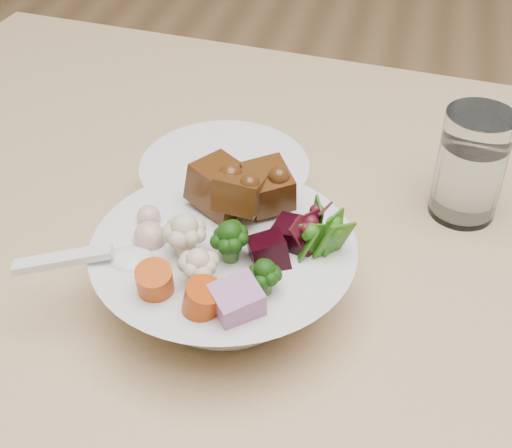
# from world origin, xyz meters

# --- Properties ---
(food_bowl) EXTENTS (0.21, 0.21, 0.12)m
(food_bowl) POSITION_xyz_m (-0.31, 0.10, 0.83)
(food_bowl) COLOR silver
(food_bowl) RESTS_ON dining_table
(soup_spoon) EXTENTS (0.11, 0.06, 0.02)m
(soup_spoon) POSITION_xyz_m (-0.39, 0.06, 0.85)
(soup_spoon) COLOR silver
(soup_spoon) RESTS_ON food_bowl
(water_glass) EXTENTS (0.06, 0.06, 0.11)m
(water_glass) POSITION_xyz_m (-0.12, 0.27, 0.84)
(water_glass) COLOR white
(water_glass) RESTS_ON dining_table
(side_bowl) EXTENTS (0.16, 0.16, 0.05)m
(side_bowl) POSITION_xyz_m (-0.35, 0.22, 0.82)
(side_bowl) COLOR silver
(side_bowl) RESTS_ON dining_table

